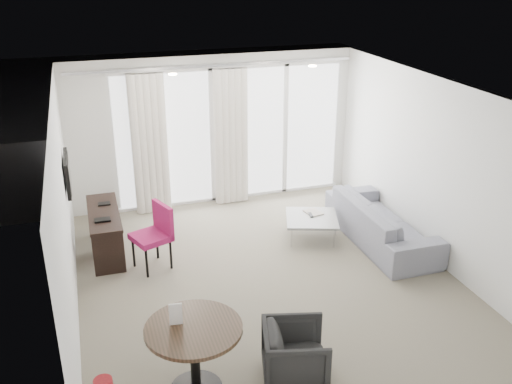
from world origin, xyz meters
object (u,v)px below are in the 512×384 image
object	(u,v)px
rattan_chair_a	(256,157)
rattan_chair_b	(268,139)
round_table	(195,359)
coffee_table	(311,227)
desk_chair	(151,238)
desk	(106,232)
tub_armchair	(295,353)
sofa	(381,222)

from	to	relation	value
rattan_chair_a	rattan_chair_b	distance (m)	1.13
round_table	coffee_table	size ratio (longest dim) A/B	1.24
desk_chair	coffee_table	distance (m)	2.53
desk	coffee_table	distance (m)	3.14
coffee_table	rattan_chair_a	xyz separation A→B (m)	(0.02, 2.93, 0.19)
desk_chair	rattan_chair_b	size ratio (longest dim) A/B	1.19
coffee_table	rattan_chair_a	size ratio (longest dim) A/B	1.08
desk	rattan_chair_b	world-z (taller)	rattan_chair_b
coffee_table	desk_chair	bearing A→B (deg)	-175.96
coffee_table	round_table	bearing A→B (deg)	-131.03
tub_armchair	rattan_chair_b	xyz separation A→B (m)	(2.00, 6.83, 0.09)
desk	round_table	world-z (taller)	round_table
desk	desk_chair	bearing A→B (deg)	-48.16
sofa	desk_chair	bearing A→B (deg)	85.87
desk_chair	sofa	bearing A→B (deg)	-25.57
desk	rattan_chair_a	size ratio (longest dim) A/B	1.95
desk	round_table	distance (m)	3.34
desk_chair	round_table	size ratio (longest dim) A/B	0.97
desk	desk_chair	size ratio (longest dim) A/B	1.51
tub_armchair	rattan_chair_a	distance (m)	6.02
round_table	rattan_chair_b	xyz separation A→B (m)	(3.03, 6.70, 0.00)
rattan_chair_b	desk	bearing A→B (deg)	-133.63
desk_chair	rattan_chair_b	world-z (taller)	desk_chair
rattan_chair_a	coffee_table	bearing A→B (deg)	-80.61
tub_armchair	sofa	size ratio (longest dim) A/B	0.30
desk	round_table	xyz separation A→B (m)	(0.66, -3.28, 0.06)
desk	desk_chair	xyz separation A→B (m)	(0.59, -0.65, 0.14)
desk_chair	tub_armchair	xyz separation A→B (m)	(1.10, -2.75, -0.16)
desk	sofa	distance (m)	4.17
round_table	rattan_chair_a	bearing A→B (deg)	66.79
tub_armchair	rattan_chair_b	bearing A→B (deg)	-1.86
round_table	rattan_chair_a	xyz separation A→B (m)	(2.46, 5.73, -0.02)
coffee_table	rattan_chair_b	bearing A→B (deg)	81.28
coffee_table	rattan_chair_a	distance (m)	2.93
tub_armchair	rattan_chair_a	world-z (taller)	rattan_chair_a
sofa	rattan_chair_a	size ratio (longest dim) A/B	3.11
rattan_chair_b	rattan_chair_a	bearing A→B (deg)	-117.20
round_table	desk_chair	bearing A→B (deg)	91.58
desk	coffee_table	xyz separation A→B (m)	(3.10, -0.48, -0.16)
coffee_table	sofa	xyz separation A→B (m)	(0.98, -0.43, 0.15)
round_table	sofa	xyz separation A→B (m)	(3.42, 2.37, -0.06)
sofa	desk	bearing A→B (deg)	77.46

